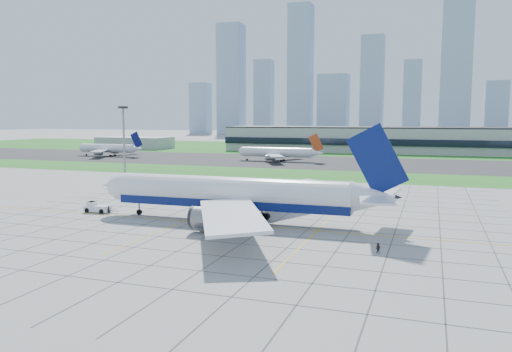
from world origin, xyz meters
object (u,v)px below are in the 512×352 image
at_px(crew_far, 378,248).
at_px(distant_jet_1, 278,152).
at_px(distant_jet_0, 109,148).
at_px(light_mast, 124,132).
at_px(pushback_tug, 97,207).
at_px(crew_near, 109,210).
at_px(airliner, 234,195).

relative_size(crew_far, distant_jet_1, 0.04).
bearing_deg(distant_jet_1, distant_jet_0, 179.91).
relative_size(light_mast, distant_jet_0, 0.60).
relative_size(pushback_tug, crew_near, 4.57).
bearing_deg(crew_near, distant_jet_1, 42.25).
bearing_deg(airliner, crew_near, -176.83).
bearing_deg(airliner, distant_jet_0, 132.10).
distance_m(light_mast, distant_jet_0, 100.37).
relative_size(light_mast, airliner, 0.39).
xyz_separation_m(crew_far, distant_jet_0, (-163.35, 156.84, 3.63)).
bearing_deg(crew_near, distant_jet_0, 76.25).
bearing_deg(airliner, crew_far, -27.75).
relative_size(crew_far, distant_jet_0, 0.04).
height_order(pushback_tug, crew_near, pushback_tug).
bearing_deg(crew_near, airliner, -45.27).
bearing_deg(distant_jet_0, light_mast, -50.95).
distance_m(airliner, distant_jet_0, 193.86).
height_order(airliner, distant_jet_0, airliner).
relative_size(airliner, distant_jet_0, 1.54).
height_order(light_mast, crew_far, light_mast).
bearing_deg(airliner, distant_jet_1, 102.32).
bearing_deg(crew_far, airliner, -176.78).
distance_m(pushback_tug, distant_jet_1, 142.25).
relative_size(pushback_tug, distant_jet_0, 0.20).
bearing_deg(crew_far, crew_near, -162.59).
xyz_separation_m(airliner, crew_near, (-29.23, -2.17, -4.65)).
bearing_deg(crew_far, distant_jet_0, 166.06).
height_order(airliner, crew_far, airliner).
distance_m(airliner, crew_near, 29.68).
distance_m(light_mast, pushback_tug, 76.00).
bearing_deg(distant_jet_1, crew_far, -67.67).
bearing_deg(light_mast, distant_jet_0, 129.05).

